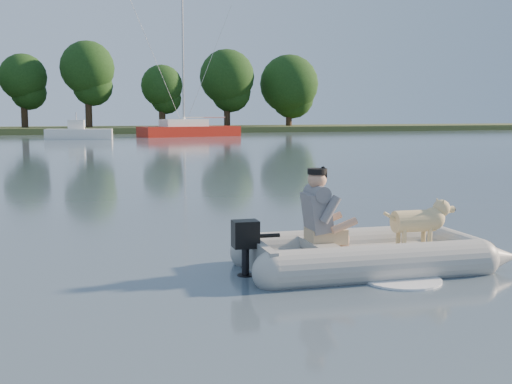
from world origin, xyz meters
name	(u,v)px	position (x,y,z in m)	size (l,w,h in m)	color
water	(299,273)	(0.00, 0.00, 0.00)	(160.00, 160.00, 0.00)	slate
shore_bank	(50,131)	(0.00, 62.00, 0.25)	(160.00, 12.00, 0.70)	#47512D
treeline	(9,78)	(-3.71, 61.11, 5.48)	(71.02, 7.35, 9.27)	#332316
dinghy	(371,222)	(0.98, -0.04, 0.59)	(4.52, 2.98, 1.37)	#9D9D98
man	(318,209)	(0.30, 0.08, 0.77)	(0.72, 0.61, 1.07)	slate
dog	(414,225)	(1.63, -0.05, 0.51)	(0.92, 0.33, 0.61)	tan
outboard_motor	(245,251)	(-0.65, 0.12, 0.31)	(0.41, 0.29, 0.78)	black
motorboat	(79,126)	(1.31, 44.23, 1.00)	(5.18, 1.99, 2.19)	white
sailboat	(189,130)	(10.81, 47.40, 0.53)	(9.17, 4.39, 12.12)	#9E1C12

